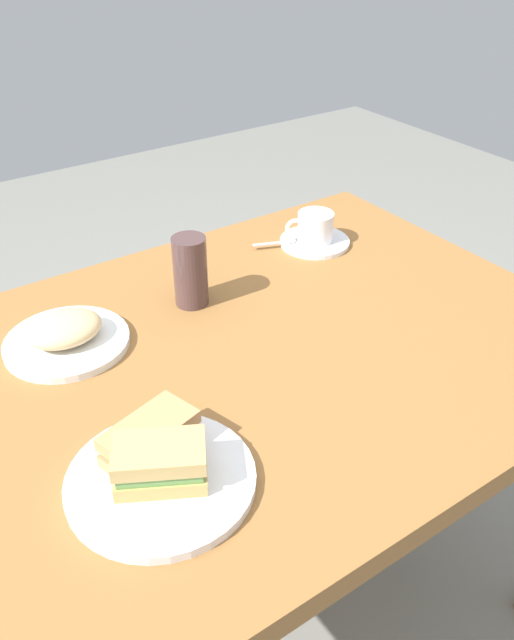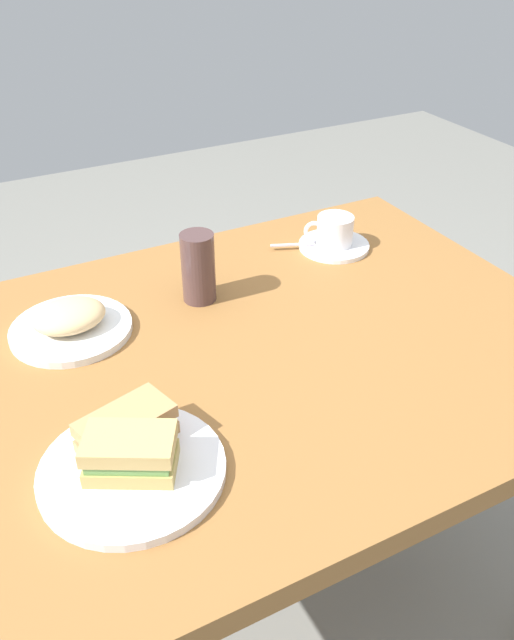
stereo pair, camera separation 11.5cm
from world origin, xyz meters
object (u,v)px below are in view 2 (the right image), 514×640
(sandwich_back, at_px, (126,428))
(coffee_cup, at_px, (334,230))
(sandwich_front, at_px, (130,453))
(coffee_saucer, at_px, (334,246))
(side_plate, at_px, (71,329))
(sandwich_plate, at_px, (132,470))
(spoon, at_px, (300,244))
(drinking_glass, at_px, (198,267))
(dining_table, at_px, (241,384))

(sandwich_back, xyz_separation_m, coffee_cup, (-0.59, -0.39, 0.00))
(sandwich_front, height_order, sandwich_back, sandwich_front)
(sandwich_back, distance_m, coffee_cup, 0.71)
(coffee_saucer, distance_m, side_plate, 0.60)
(sandwich_plate, relative_size, spoon, 2.67)
(drinking_glass, bearing_deg, coffee_cup, -170.17)
(sandwich_plate, height_order, side_plate, same)
(dining_table, xyz_separation_m, sandwich_plate, (0.25, 0.19, 0.08))
(sandwich_front, bearing_deg, spoon, -139.20)
(sandwich_plate, bearing_deg, sandwich_back, -102.88)
(spoon, relative_size, side_plate, 0.44)
(drinking_glass, bearing_deg, coffee_saucer, -170.35)
(sandwich_back, xyz_separation_m, spoon, (-0.53, -0.41, -0.03))
(side_plate, bearing_deg, coffee_saucer, -174.36)
(sandwich_plate, distance_m, coffee_cup, 0.75)
(sandwich_front, height_order, drinking_glass, drinking_glass)
(sandwich_plate, distance_m, sandwich_front, 0.04)
(coffee_saucer, bearing_deg, drinking_glass, 9.65)
(sandwich_back, height_order, coffee_saucer, sandwich_back)
(dining_table, bearing_deg, sandwich_front, 36.79)
(sandwich_plate, xyz_separation_m, drinking_glass, (-0.26, -0.37, 0.06))
(coffee_saucer, bearing_deg, sandwich_back, 32.85)
(dining_table, relative_size, coffee_saucer, 7.88)
(dining_table, xyz_separation_m, sandwich_back, (0.24, 0.14, 0.11))
(coffee_saucer, bearing_deg, spoon, -21.95)
(coffee_cup, xyz_separation_m, side_plate, (0.59, 0.06, -0.04))
(coffee_cup, bearing_deg, spoon, -21.88)
(sandwich_plate, height_order, drinking_glass, drinking_glass)
(coffee_saucer, bearing_deg, coffee_cup, -25.06)
(dining_table, xyz_separation_m, coffee_cup, (-0.35, -0.25, 0.12))
(dining_table, xyz_separation_m, side_plate, (0.24, -0.19, 0.08))
(sandwich_back, relative_size, drinking_glass, 1.06)
(sandwich_front, height_order, coffee_cup, coffee_cup)
(dining_table, height_order, sandwich_front, sandwich_front)
(dining_table, bearing_deg, sandwich_back, 29.66)
(sandwich_front, distance_m, drinking_glass, 0.46)
(sandwich_plate, xyz_separation_m, side_plate, (-0.01, -0.37, 0.00))
(coffee_cup, distance_m, spoon, 0.08)
(sandwich_back, height_order, side_plate, sandwich_back)
(sandwich_front, bearing_deg, drinking_glass, -124.69)
(sandwich_back, bearing_deg, dining_table, -150.34)
(dining_table, height_order, coffee_saucer, coffee_saucer)
(dining_table, distance_m, side_plate, 0.32)
(dining_table, height_order, side_plate, side_plate)
(sandwich_back, xyz_separation_m, coffee_saucer, (-0.60, -0.38, -0.03))
(coffee_cup, bearing_deg, sandwich_front, 35.85)
(coffee_saucer, relative_size, side_plate, 0.72)
(sandwich_front, xyz_separation_m, drinking_glass, (-0.26, -0.38, 0.03))
(side_plate, relative_size, drinking_glass, 1.57)
(dining_table, bearing_deg, drinking_glass, -91.94)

